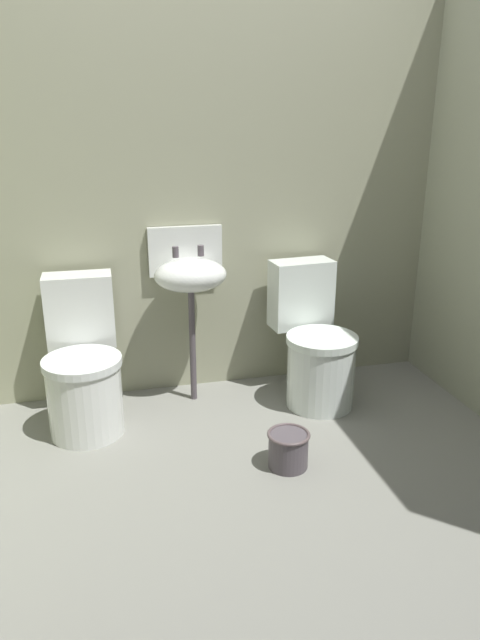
{
  "coord_description": "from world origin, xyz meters",
  "views": [
    {
      "loc": [
        -0.62,
        -2.19,
        1.59
      ],
      "look_at": [
        0.0,
        0.28,
        0.7
      ],
      "focal_mm": 33.31,
      "sensor_mm": 36.0,
      "label": 1
    }
  ],
  "objects_px": {
    "toilet_left": "(83,369)",
    "sink": "(190,273)",
    "toilet_right": "(315,347)",
    "bucket": "(288,449)"
  },
  "relations": [
    {
      "from": "bucket",
      "to": "sink",
      "type": "bearing_deg",
      "value": 110.45
    },
    {
      "from": "toilet_left",
      "to": "bucket",
      "type": "bearing_deg",
      "value": 145.61
    },
    {
      "from": "toilet_left",
      "to": "sink",
      "type": "bearing_deg",
      "value": -161.96
    },
    {
      "from": "sink",
      "to": "bucket",
      "type": "xyz_separation_m",
      "value": [
        0.31,
        -0.84,
        -0.66
      ]
    },
    {
      "from": "toilet_left",
      "to": "sink",
      "type": "height_order",
      "value": "sink"
    },
    {
      "from": "toilet_right",
      "to": "toilet_left",
      "type": "bearing_deg",
      "value": -4.72
    },
    {
      "from": "toilet_left",
      "to": "bucket",
      "type": "distance_m",
      "value": 1.15
    },
    {
      "from": "toilet_right",
      "to": "bucket",
      "type": "height_order",
      "value": "toilet_right"
    },
    {
      "from": "toilet_right",
      "to": "bucket",
      "type": "bearing_deg",
      "value": 55.59
    },
    {
      "from": "toilet_left",
      "to": "toilet_right",
      "type": "height_order",
      "value": "same"
    }
  ]
}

